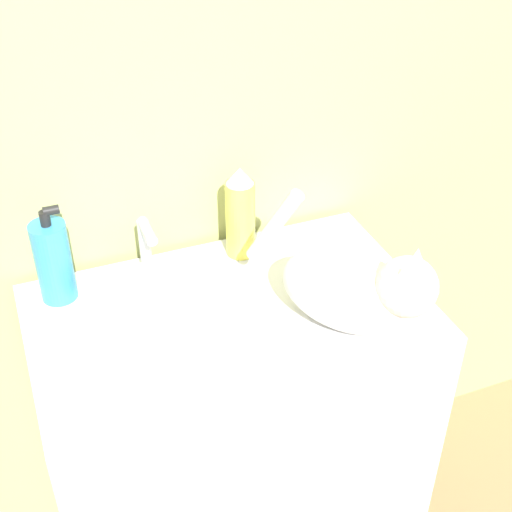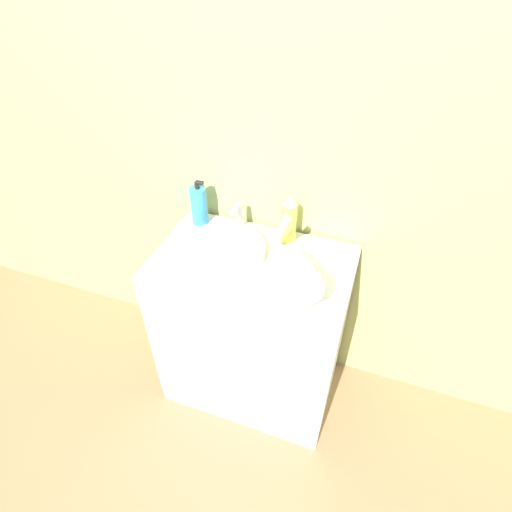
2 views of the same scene
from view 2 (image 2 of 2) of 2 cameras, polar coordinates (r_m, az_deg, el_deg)
ground_plane at (r=2.11m, az=-2.85°, el=-22.63°), size 8.00×8.00×0.00m
wall_back at (r=1.59m, az=3.12°, el=17.02°), size 6.00×0.05×2.50m
vanity_cabinet at (r=1.88m, az=-0.45°, el=-10.50°), size 0.79×0.50×0.84m
sink_basin at (r=1.59m, az=-4.72°, el=0.70°), size 0.34×0.34×0.05m
faucet at (r=1.69m, az=-2.44°, el=5.28°), size 0.15×0.10×0.15m
cat at (r=1.38m, az=5.87°, el=-3.15°), size 0.29×0.37×0.25m
soap_bottle at (r=1.75m, az=-8.12°, el=7.18°), size 0.07×0.07×0.21m
spray_bottle at (r=1.62m, az=4.73°, el=5.24°), size 0.06×0.06×0.21m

